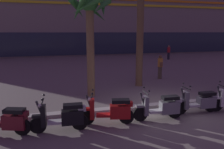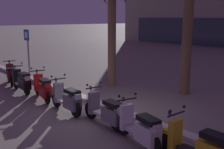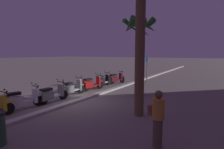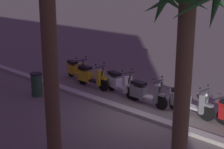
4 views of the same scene
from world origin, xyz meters
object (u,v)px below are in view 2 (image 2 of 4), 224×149
Objects in this scene: scooter_maroon_tail_end at (11,75)px; scooter_grey_last_in_row at (106,111)px; scooter_black_mid_rear at (22,81)px; scooter_grey_far_back at (68,99)px; scooter_white_gap_after_mid at (140,129)px; scooter_yellow_mid_centre at (201,148)px; crossing_sign at (28,46)px; scooter_red_mid_front at (43,88)px; palm_tree_by_mall_entrance at (112,5)px.

scooter_grey_last_in_row reaches higher than scooter_maroon_tail_end.
scooter_grey_far_back is (3.41, 0.07, -0.01)m from scooter_black_mid_rear.
scooter_yellow_mid_centre is (1.52, 0.17, 0.01)m from scooter_white_gap_after_mid.
scooter_grey_far_back is at bearing 1.11° from scooter_black_mid_rear.
scooter_white_gap_after_mid is 1.53m from scooter_yellow_mid_centre.
scooter_yellow_mid_centre is (3.06, -0.04, 0.02)m from scooter_grey_last_in_row.
scooter_grey_last_in_row is 3.06m from scooter_yellow_mid_centre.
crossing_sign reaches higher than scooter_maroon_tail_end.
scooter_grey_last_in_row is at bearing 7.09° from scooter_grey_far_back.
scooter_white_gap_after_mid reaches higher than scooter_maroon_tail_end.
scooter_grey_far_back is at bearing -15.40° from crossing_sign.
scooter_grey_far_back is 1.72m from scooter_grey_last_in_row.
crossing_sign is (-12.12, 1.86, 1.04)m from scooter_yellow_mid_centre.
scooter_grey_far_back is at bearing -177.95° from scooter_yellow_mid_centre.
scooter_black_mid_rear is 1.58m from scooter_red_mid_front.
scooter_yellow_mid_centre is at bearing -26.87° from palm_tree_by_mall_entrance.
crossing_sign reaches higher than scooter_red_mid_front.
scooter_grey_far_back is 0.38× the size of palm_tree_by_mall_entrance.
scooter_grey_last_in_row is 0.76× the size of crossing_sign.
scooter_black_mid_rear is at bearing -179.45° from scooter_white_gap_after_mid.
scooter_black_mid_rear is 0.98× the size of scooter_red_mid_front.
crossing_sign is (-7.36, 2.03, 1.05)m from scooter_grey_far_back.
scooter_white_gap_after_mid is 0.38× the size of palm_tree_by_mall_entrance.
scooter_grey_far_back is at bearing -2.10° from scooter_red_mid_front.
scooter_grey_last_in_row is at bearing -42.64° from palm_tree_by_mall_entrance.
scooter_grey_far_back and scooter_white_gap_after_mid have the same top height.
scooter_black_mid_rear is 0.96× the size of scooter_yellow_mid_centre.
scooter_yellow_mid_centre is at bearing 2.05° from scooter_grey_far_back.
scooter_white_gap_after_mid is at bearing 0.55° from scooter_black_mid_rear.
scooter_red_mid_front is 3.54m from scooter_grey_last_in_row.
scooter_maroon_tail_end is 0.92× the size of scooter_grey_last_in_row.
scooter_yellow_mid_centre is 8.13m from palm_tree_by_mall_entrance.
scooter_grey_last_in_row is (5.11, 0.28, -0.02)m from scooter_black_mid_rear.
palm_tree_by_mall_entrance is (-3.64, 3.35, 3.14)m from scooter_grey_last_in_row.
scooter_red_mid_front is (1.57, 0.13, -0.00)m from scooter_black_mid_rear.
scooter_yellow_mid_centre is (8.17, 0.24, 0.00)m from scooter_black_mid_rear.
palm_tree_by_mall_entrance reaches higher than scooter_white_gap_after_mid.
scooter_black_mid_rear is at bearing -112.10° from palm_tree_by_mall_entrance.
scooter_maroon_tail_end is 5.09m from scooter_grey_far_back.
scooter_grey_last_in_row is 9.30m from crossing_sign.
scooter_white_gap_after_mid is 10.84m from crossing_sign.
scooter_grey_last_in_row is 0.98× the size of scooter_yellow_mid_centre.
scooter_grey_far_back is at bearing 179.96° from scooter_white_gap_after_mid.
palm_tree_by_mall_entrance is (1.47, 3.63, 3.12)m from scooter_black_mid_rear.
scooter_white_gap_after_mid is at bearing -0.04° from scooter_grey_far_back.
scooter_black_mid_rear reaches higher than scooter_maroon_tail_end.
scooter_white_gap_after_mid is at bearing -34.58° from palm_tree_by_mall_entrance.
scooter_grey_last_in_row is 1.55m from scooter_white_gap_after_mid.
scooter_grey_last_in_row is at bearing 0.82° from scooter_maroon_tail_end.
scooter_white_gap_after_mid is at bearing -7.96° from scooter_grey_last_in_row.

